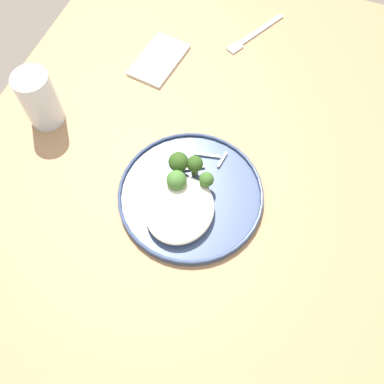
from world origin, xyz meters
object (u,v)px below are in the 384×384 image
object	(u,v)px
seared_scallop_tiny_bay	(189,200)
dinner_plate	(192,195)
seared_scallop_tilted_round	(202,210)
broccoli_floret_split_head	(177,181)
broccoli_floret_front_edge	(178,163)
water_glass	(40,102)
seared_scallop_center_golden	(163,206)
broccoli_floret_near_rim	(195,165)
folded_napkin	(159,60)
dinner_fork	(254,34)
broccoli_floret_rear_charred	(206,180)
seared_scallop_rear_pale	(196,226)

from	to	relation	value
seared_scallop_tiny_bay	dinner_plate	bearing A→B (deg)	-175.59
seared_scallop_tilted_round	broccoli_floret_split_head	xyz separation A→B (m)	(-0.03, -0.06, 0.03)
broccoli_floret_front_edge	seared_scallop_tilted_round	bearing A→B (deg)	47.78
dinner_plate	water_glass	size ratio (longest dim) A/B	2.24
seared_scallop_tilted_round	water_glass	bearing A→B (deg)	-104.00
seared_scallop_center_golden	broccoli_floret_near_rim	bearing A→B (deg)	162.06
broccoli_floret_front_edge	broccoli_floret_near_rim	distance (m)	0.03
folded_napkin	dinner_plate	bearing A→B (deg)	32.98
seared_scallop_tilted_round	broccoli_floret_near_rim	xyz separation A→B (m)	(-0.08, -0.04, 0.02)
seared_scallop_center_golden	dinner_fork	size ratio (longest dim) A/B	0.18
folded_napkin	broccoli_floret_front_edge	bearing A→B (deg)	30.20
broccoli_floret_front_edge	broccoli_floret_rear_charred	world-z (taller)	broccoli_floret_front_edge
dinner_plate	broccoli_floret_rear_charred	xyz separation A→B (m)	(-0.02, 0.02, 0.03)
seared_scallop_rear_pale	broccoli_floret_front_edge	bearing A→B (deg)	-143.60
seared_scallop_tilted_round	broccoli_floret_near_rim	world-z (taller)	broccoli_floret_near_rim
seared_scallop_center_golden	broccoli_floret_split_head	xyz separation A→B (m)	(-0.05, 0.01, 0.03)
dinner_fork	water_glass	bearing A→B (deg)	-41.09
seared_scallop_center_golden	broccoli_floret_rear_charred	world-z (taller)	broccoli_floret_rear_charred
seared_scallop_center_golden	water_glass	xyz separation A→B (m)	(-0.12, -0.32, 0.04)
broccoli_floret_split_head	water_glass	size ratio (longest dim) A/B	0.46
broccoli_floret_front_edge	water_glass	distance (m)	0.33
seared_scallop_tiny_bay	folded_napkin	bearing A→B (deg)	-148.38
dinner_plate	broccoli_floret_near_rim	world-z (taller)	broccoli_floret_near_rim
dinner_plate	broccoli_floret_front_edge	world-z (taller)	broccoli_floret_front_edge
seared_scallop_tilted_round	seared_scallop_rear_pale	xyz separation A→B (m)	(0.03, 0.00, -0.00)
seared_scallop_center_golden	water_glass	world-z (taller)	water_glass
broccoli_floret_rear_charred	folded_napkin	size ratio (longest dim) A/B	0.34
broccoli_floret_near_rim	seared_scallop_center_golden	bearing A→B (deg)	-17.94
seared_scallop_tiny_bay	seared_scallop_rear_pale	size ratio (longest dim) A/B	0.90
broccoli_floret_rear_charred	dinner_fork	world-z (taller)	broccoli_floret_rear_charred
broccoli_floret_split_head	broccoli_floret_rear_charred	distance (m)	0.06
seared_scallop_center_golden	broccoli_floret_rear_charred	xyz separation A→B (m)	(-0.07, 0.06, 0.02)
dinner_plate	seared_scallop_tiny_bay	distance (m)	0.02
broccoli_floret_split_head	dinner_fork	world-z (taller)	broccoli_floret_split_head
seared_scallop_tilted_round	broccoli_floret_front_edge	world-z (taller)	broccoli_floret_front_edge
dinner_plate	water_glass	xyz separation A→B (m)	(-0.07, -0.37, 0.05)
broccoli_floret_split_head	broccoli_floret_rear_charred	bearing A→B (deg)	114.73
seared_scallop_tilted_round	broccoli_floret_front_edge	distance (m)	0.10
seared_scallop_rear_pale	broccoli_floret_split_head	bearing A→B (deg)	-134.83
seared_scallop_tiny_bay	water_glass	xyz separation A→B (m)	(-0.09, -0.37, 0.04)
seared_scallop_tilted_round	broccoli_floret_rear_charred	distance (m)	0.06
seared_scallop_tilted_round	seared_scallop_rear_pale	bearing A→B (deg)	1.56
broccoli_floret_front_edge	broccoli_floret_near_rim	bearing A→B (deg)	105.63
broccoli_floret_front_edge	dinner_fork	world-z (taller)	broccoli_floret_front_edge
broccoli_floret_near_rim	broccoli_floret_split_head	bearing A→B (deg)	-22.96
seared_scallop_center_golden	dinner_fork	xyz separation A→B (m)	(-0.52, 0.03, -0.02)
seared_scallop_rear_pale	broccoli_floret_rear_charred	world-z (taller)	broccoli_floret_rear_charred
broccoli_floret_near_rim	water_glass	bearing A→B (deg)	-93.76
seared_scallop_rear_pale	broccoli_floret_split_head	xyz separation A→B (m)	(-0.06, -0.06, 0.03)
seared_scallop_center_golden	broccoli_floret_front_edge	xyz separation A→B (m)	(-0.09, -0.00, 0.03)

